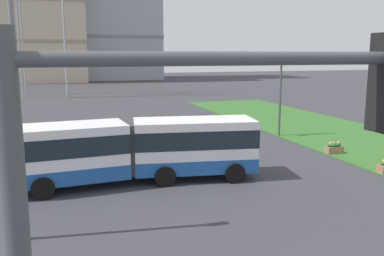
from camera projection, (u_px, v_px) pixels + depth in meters
articulated_bus at (138, 149)px, 20.27m from camera, size 12.01×3.43×3.00m
car_black_sedan at (82, 143)px, 25.83m from camera, size 4.59×2.45×1.58m
flower_planter_5 at (334, 148)px, 26.07m from camera, size 1.10×0.56×0.74m
traffic_light_far_right at (269, 80)px, 30.76m from camera, size 3.33×0.28×6.41m
streetlight_left at (18, 102)px, 13.36m from camera, size 0.70×0.28×8.53m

